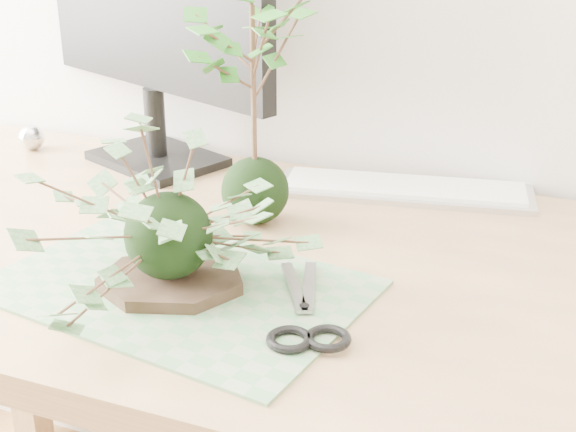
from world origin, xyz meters
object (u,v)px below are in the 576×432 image
Objects in this scene: ivy_kokedama at (166,197)px; maple_kokedama at (252,23)px; desk at (293,318)px; monitor at (150,1)px; keyboard at (404,189)px.

maple_kokedama is (0.01, 0.22, 0.16)m from ivy_kokedama.
ivy_kokedama reaches higher than desk.
maple_kokedama is at bearing -12.73° from monitor.
desk is at bearing -115.50° from keyboard.
monitor reaches higher than ivy_kokedama.
monitor is at bearing 142.34° from desk.
desk is 4.35× the size of ivy_kokedama.
monitor is at bearing 121.89° from ivy_kokedama.
ivy_kokedama is 0.28m from maple_kokedama.
monitor is (-0.26, 0.18, -0.01)m from maple_kokedama.
keyboard is (0.18, 0.41, -0.11)m from ivy_kokedama.
desk is 0.58m from monitor.
keyboard is at bearing 74.99° from desk.
keyboard is 0.81× the size of monitor.
ivy_kokedama is at bearing -36.05° from monitor.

